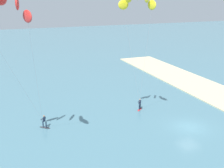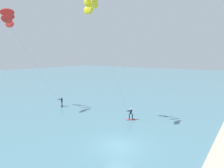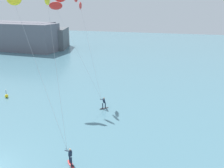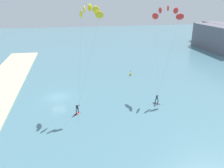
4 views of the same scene
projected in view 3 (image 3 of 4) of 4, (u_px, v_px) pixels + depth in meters
name	position (u px, v px, depth m)	size (l,w,h in m)	color
kitesurfer_nearshore	(70.00, 4.00, 37.63)	(9.23, 7.27, 16.10)	#333338
kitesurfer_mid_water	(33.00, 2.00, 23.52)	(6.82, 5.71, 16.37)	red
marker_buoy	(7.00, 96.00, 41.13)	(0.56, 0.56, 1.38)	yellow
distant_headland	(22.00, 36.00, 86.05)	(34.76, 19.02, 8.63)	slate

